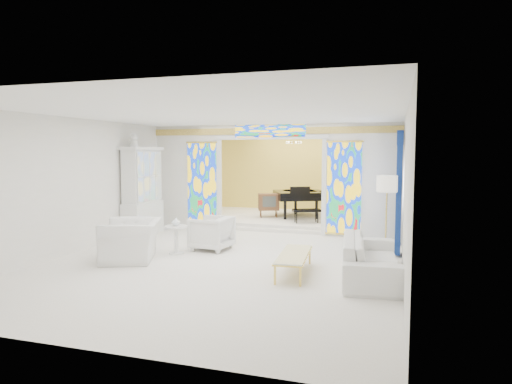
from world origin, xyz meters
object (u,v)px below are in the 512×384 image
(armchair_left, at_px, (131,240))
(armchair_right, at_px, (211,233))
(sofa, at_px, (371,258))
(grand_piano, at_px, (300,195))
(coffee_table, at_px, (294,255))
(china_cabinet, at_px, (142,192))
(tv_console, at_px, (269,202))

(armchair_left, relative_size, armchair_right, 1.50)
(sofa, relative_size, grand_piano, 0.89)
(armchair_left, xyz_separation_m, coffee_table, (3.45, -0.03, -0.07))
(sofa, bearing_deg, armchair_right, 64.39)
(armchair_right, distance_m, grand_piano, 4.99)
(china_cabinet, bearing_deg, sofa, -22.48)
(armchair_right, height_order, grand_piano, grand_piano)
(armchair_right, bearing_deg, armchair_left, -33.67)
(china_cabinet, bearing_deg, armchair_left, -63.32)
(armchair_left, distance_m, grand_piano, 6.69)
(armchair_right, xyz_separation_m, sofa, (3.64, -1.33, -0.02))
(coffee_table, distance_m, grand_piano, 6.46)
(armchair_right, bearing_deg, coffee_table, 62.90)
(armchair_left, bearing_deg, coffee_table, 67.12)
(grand_piano, height_order, tv_console, grand_piano)
(coffee_table, bearing_deg, tv_console, 110.06)
(armchair_left, relative_size, sofa, 0.51)
(china_cabinet, relative_size, grand_piano, 0.97)
(grand_piano, bearing_deg, armchair_left, -134.23)
(china_cabinet, distance_m, sofa, 6.72)
(armchair_left, distance_m, tv_console, 5.89)
(sofa, bearing_deg, armchair_left, 85.74)
(sofa, distance_m, tv_console, 6.62)
(grand_piano, bearing_deg, sofa, -91.90)
(china_cabinet, relative_size, sofa, 1.09)
(armchair_right, xyz_separation_m, grand_piano, (1.05, 4.85, 0.47))
(china_cabinet, height_order, sofa, china_cabinet)
(china_cabinet, distance_m, grand_piano, 5.11)
(coffee_table, relative_size, tv_console, 2.28)
(sofa, bearing_deg, coffee_table, 90.26)
(armchair_right, relative_size, grand_piano, 0.30)
(armchair_left, height_order, grand_piano, grand_piano)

